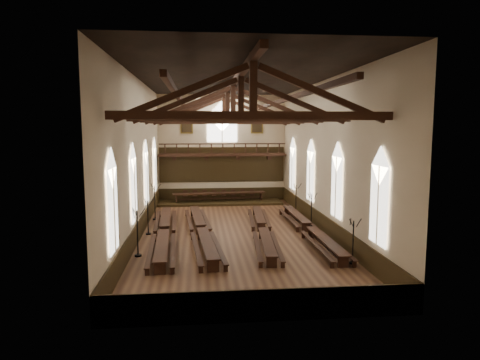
# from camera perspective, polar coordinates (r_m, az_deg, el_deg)

# --- Properties ---
(ground) EXTENTS (26.00, 26.00, 0.00)m
(ground) POSITION_cam_1_polar(r_m,az_deg,el_deg) (28.36, -0.88, -7.13)
(ground) COLOR brown
(ground) RESTS_ON ground
(room_walls) EXTENTS (26.00, 26.00, 26.00)m
(room_walls) POSITION_cam_1_polar(r_m,az_deg,el_deg) (27.52, -0.91, 6.04)
(room_walls) COLOR beige
(room_walls) RESTS_ON ground
(wainscot_band) EXTENTS (12.00, 26.00, 1.20)m
(wainscot_band) POSITION_cam_1_polar(r_m,az_deg,el_deg) (28.22, -0.89, -5.94)
(wainscot_band) COLOR #32230F
(wainscot_band) RESTS_ON ground
(side_windows) EXTENTS (11.85, 19.80, 4.50)m
(side_windows) POSITION_cam_1_polar(r_m,az_deg,el_deg) (27.69, -0.90, 0.40)
(side_windows) COLOR white
(side_windows) RESTS_ON room_walls
(end_window) EXTENTS (2.80, 0.12, 3.80)m
(end_window) POSITION_cam_1_polar(r_m,az_deg,el_deg) (40.38, -2.41, 7.41)
(end_window) COLOR white
(end_window) RESTS_ON room_walls
(minstrels_gallery) EXTENTS (11.80, 1.24, 3.70)m
(minstrels_gallery) POSITION_cam_1_polar(r_m,az_deg,el_deg) (40.26, -2.37, 2.68)
(minstrels_gallery) COLOR #361A11
(minstrels_gallery) RESTS_ON room_walls
(portraits) EXTENTS (7.75, 0.09, 1.45)m
(portraits) POSITION_cam_1_polar(r_m,az_deg,el_deg) (40.38, -2.41, 7.23)
(portraits) COLOR olive
(portraits) RESTS_ON room_walls
(roof_trusses) EXTENTS (11.70, 25.70, 2.80)m
(roof_trusses) POSITION_cam_1_polar(r_m,az_deg,el_deg) (27.54, -0.92, 9.69)
(roof_trusses) COLOR #361A11
(roof_trusses) RESTS_ON room_walls
(refectory_row_a) EXTENTS (1.75, 14.09, 0.71)m
(refectory_row_a) POSITION_cam_1_polar(r_m,az_deg,el_deg) (27.33, -10.12, -6.66)
(refectory_row_a) COLOR #361A11
(refectory_row_a) RESTS_ON ground
(refectory_row_b) EXTENTS (1.97, 14.23, 0.72)m
(refectory_row_b) POSITION_cam_1_polar(r_m,az_deg,el_deg) (27.40, -5.20, -6.53)
(refectory_row_b) COLOR #361A11
(refectory_row_b) RESTS_ON ground
(refectory_row_c) EXTENTS (1.83, 13.71, 0.67)m
(refectory_row_c) POSITION_cam_1_polar(r_m,az_deg,el_deg) (27.84, 3.04, -6.38)
(refectory_row_c) COLOR #361A11
(refectory_row_c) RESTS_ON ground
(refectory_row_d) EXTENTS (1.39, 13.79, 0.68)m
(refectory_row_d) POSITION_cam_1_polar(r_m,az_deg,el_deg) (28.19, 9.20, -6.26)
(refectory_row_d) COLOR #361A11
(refectory_row_d) RESTS_ON ground
(dais) EXTENTS (11.40, 3.05, 0.20)m
(dais) POSITION_cam_1_polar(r_m,az_deg,el_deg) (39.46, -2.77, -2.97)
(dais) COLOR #32230F
(dais) RESTS_ON ground
(high_table) EXTENTS (8.55, 1.75, 0.80)m
(high_table) POSITION_cam_1_polar(r_m,az_deg,el_deg) (39.33, -2.78, -1.86)
(high_table) COLOR #361A11
(high_table) RESTS_ON dais
(high_chairs) EXTENTS (6.72, 0.43, 0.93)m
(high_chairs) POSITION_cam_1_polar(r_m,az_deg,el_deg) (40.16, -2.83, -1.92)
(high_chairs) COLOR #361A11
(high_chairs) RESTS_ON dais
(candelabrum_left_near) EXTENTS (0.73, 0.82, 2.68)m
(candelabrum_left_near) POSITION_cam_1_polar(r_m,az_deg,el_deg) (23.89, -13.49, -8.00)
(candelabrum_left_near) COLOR black
(candelabrum_left_near) RESTS_ON ground
(candelabrum_left_mid) EXTENTS (0.65, 0.73, 2.37)m
(candelabrum_left_mid) POSITION_cam_1_polar(r_m,az_deg,el_deg) (28.55, -12.16, -5.70)
(candelabrum_left_mid) COLOR black
(candelabrum_left_mid) RESTS_ON ground
(candelabrum_left_far) EXTENTS (0.74, 0.84, 2.73)m
(candelabrum_left_far) POSITION_cam_1_polar(r_m,az_deg,el_deg) (32.91, -11.27, -3.81)
(candelabrum_left_far) COLOR black
(candelabrum_left_far) RESTS_ON ground
(candelabrum_right_near) EXTENTS (0.69, 0.71, 2.36)m
(candelabrum_right_near) POSITION_cam_1_polar(r_m,az_deg,el_deg) (22.81, 14.80, -9.01)
(candelabrum_right_near) COLOR black
(candelabrum_right_near) RESTS_ON ground
(candelabrum_right_mid) EXTENTS (0.75, 0.70, 2.47)m
(candelabrum_right_mid) POSITION_cam_1_polar(r_m,az_deg,el_deg) (30.28, 9.49, -4.86)
(candelabrum_right_mid) COLOR black
(candelabrum_right_mid) RESTS_ON ground
(candelabrum_right_far) EXTENTS (0.72, 0.75, 2.50)m
(candelabrum_right_far) POSITION_cam_1_polar(r_m,az_deg,el_deg) (34.81, 7.46, -3.26)
(candelabrum_right_far) COLOR black
(candelabrum_right_far) RESTS_ON ground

